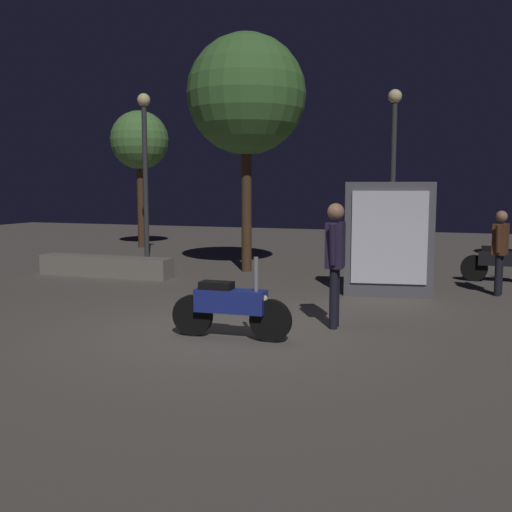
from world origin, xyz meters
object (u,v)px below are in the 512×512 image
at_px(motorcycle_black_parked_left, 502,262).
at_px(kiosk_billboard, 389,239).
at_px(person_bystander_far, 335,253).
at_px(streetlamp_far, 393,152).
at_px(motorcycle_blue_foreground, 230,306).
at_px(person_rider_beside, 500,246).
at_px(streetlamp_near, 145,153).

relative_size(motorcycle_black_parked_left, kiosk_billboard, 0.79).
bearing_deg(kiosk_billboard, motorcycle_black_parked_left, -141.04).
relative_size(person_bystander_far, streetlamp_far, 0.40).
height_order(streetlamp_far, kiosk_billboard, streetlamp_far).
height_order(motorcycle_blue_foreground, streetlamp_far, streetlamp_far).
distance_m(person_rider_beside, kiosk_billboard, 2.07).
height_order(motorcycle_blue_foreground, person_rider_beside, person_rider_beside).
bearing_deg(kiosk_billboard, person_rider_beside, -169.91).
relative_size(person_bystander_far, streetlamp_near, 0.39).
xyz_separation_m(motorcycle_black_parked_left, person_rider_beside, (-0.13, -1.64, 0.49)).
bearing_deg(person_bystander_far, streetlamp_far, -92.12).
relative_size(motorcycle_blue_foreground, kiosk_billboard, 0.79).
xyz_separation_m(streetlamp_near, kiosk_billboard, (7.11, -3.52, -1.87)).
distance_m(motorcycle_blue_foreground, streetlamp_far, 9.18).
bearing_deg(person_rider_beside, person_bystander_far, -110.96).
xyz_separation_m(motorcycle_blue_foreground, streetlamp_far, (1.03, 8.79, 2.46)).
xyz_separation_m(person_bystander_far, streetlamp_near, (-6.72, 6.38, 1.85)).
height_order(motorcycle_blue_foreground, streetlamp_near, streetlamp_near).
distance_m(person_rider_beside, person_bystander_far, 4.25).
distance_m(motorcycle_black_parked_left, streetlamp_near, 9.59).
distance_m(motorcycle_blue_foreground, streetlamp_near, 9.62).
bearing_deg(streetlamp_near, person_rider_beside, -17.34).
distance_m(person_bystander_far, streetlamp_near, 9.45).
relative_size(motorcycle_blue_foreground, streetlamp_near, 0.37).
relative_size(person_bystander_far, kiosk_billboard, 0.85).
xyz_separation_m(person_bystander_far, kiosk_billboard, (0.39, 2.86, -0.02)).
bearing_deg(streetlamp_far, motorcycle_blue_foreground, -96.68).
relative_size(person_rider_beside, person_bystander_far, 0.88).
relative_size(person_rider_beside, streetlamp_near, 0.35).
distance_m(motorcycle_black_parked_left, person_rider_beside, 1.72).
distance_m(person_bystander_far, kiosk_billboard, 2.89).
xyz_separation_m(motorcycle_black_parked_left, person_bystander_far, (-2.47, -5.19, 0.64)).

